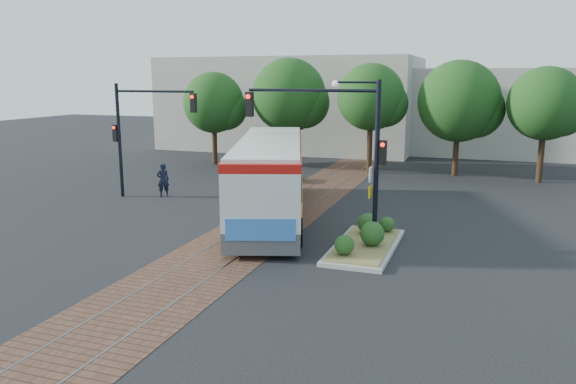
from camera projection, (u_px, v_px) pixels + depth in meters
name	position (u px, v px, depth m)	size (l,w,h in m)	color
ground	(257.00, 231.00, 23.47)	(120.00, 120.00, 0.00)	black
trackbed	(288.00, 210.00, 27.16)	(3.60, 40.00, 0.02)	brown
tree_row	(368.00, 100.00, 37.27)	(26.40, 5.60, 7.67)	#382314
warehouses	(376.00, 106.00, 49.43)	(40.00, 13.00, 8.00)	#ADA899
city_bus	(270.00, 174.00, 25.60)	(6.86, 13.45, 3.55)	#4C4C4F
traffic_island	(366.00, 240.00, 21.00)	(2.20, 5.20, 1.13)	gray
signal_pole_main	(344.00, 136.00, 20.63)	(5.49, 0.46, 6.00)	black
signal_pole_left	(137.00, 125.00, 29.13)	(4.99, 0.34, 6.00)	black
officer	(163.00, 180.00, 30.08)	(0.65, 0.43, 1.79)	black
parked_car	(267.00, 171.00, 34.63)	(1.74, 4.28, 1.24)	black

